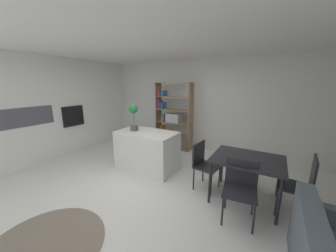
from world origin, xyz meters
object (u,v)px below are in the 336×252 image
Objects in this scene: dining_table at (247,163)px; dining_chair_window_side at (303,182)px; open_bookshelf at (172,115)px; kitchen_island at (147,150)px; potted_plant_on_island at (134,114)px; built_in_oven at (73,116)px; dining_chair_near at (241,184)px; dining_chair_island_side at (203,161)px.

dining_chair_window_side is (0.77, -0.01, -0.13)m from dining_table.
open_bookshelf is 2.97m from dining_table.
dining_chair_window_side is at bearing -28.47° from open_bookshelf.
potted_plant_on_island reaches higher than kitchen_island.
dining_chair_near is at bearing -4.97° from built_in_oven.
dining_chair_near is at bearing -12.50° from potted_plant_on_island.
dining_chair_island_side is 1.01× the size of dining_chair_near.
open_bookshelf is at bearing 39.25° from built_in_oven.
built_in_oven is 0.68× the size of dining_chair_island_side.
dining_table is (2.16, -0.12, 0.24)m from kitchen_island.
open_bookshelf reaches higher than dining_chair_near.
kitchen_island is 1.24× the size of dining_table.
dining_chair_island_side is (-0.76, 0.01, -0.16)m from dining_table.
dining_table is 1.26× the size of dining_chair_near.
dining_chair_window_side is at bearing 23.39° from dining_chair_near.
potted_plant_on_island reaches higher than built_in_oven.
built_in_oven is at bearing 167.72° from dining_chair_near.
built_in_oven is at bearing 98.29° from dining_chair_island_side.
dining_chair_near is at bearing -115.91° from dining_chair_island_side.
built_in_oven is 2.83m from open_bookshelf.
kitchen_island is at bearing 157.29° from dining_chair_near.
potted_plant_on_island is (2.11, 0.15, 0.21)m from built_in_oven.
dining_chair_island_side is (3.83, 0.09, -0.54)m from built_in_oven.
open_bookshelf reaches higher than dining_table.
dining_chair_near is at bearing -15.40° from kitchen_island.
dining_chair_island_side is 1.54m from dining_chair_window_side.
potted_plant_on_island is 1.66m from open_bookshelf.
built_in_oven is 2.12m from potted_plant_on_island.
kitchen_island is 2.17m from dining_table.
built_in_oven is 0.44× the size of kitchen_island.
open_bookshelf reaches higher than dining_chair_island_side.
potted_plant_on_island is 1.88m from dining_chair_island_side.
dining_chair_near is (2.47, -0.55, -0.75)m from potted_plant_on_island.
open_bookshelf is at bearing 130.20° from dining_chair_near.
built_in_oven reaches higher than dining_chair_window_side.
dining_chair_island_side is 0.92× the size of dining_chair_window_side.
potted_plant_on_island is 0.70× the size of dining_chair_island_side.
dining_chair_near reaches higher than dining_table.
open_bookshelf is 1.80× the size of dining_table.
dining_table is at bearing -86.17° from dining_chair_window_side.
potted_plant_on_island is at bearing 94.91° from dining_chair_island_side.
dining_chair_island_side is at bearing 1.31° from built_in_oven.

